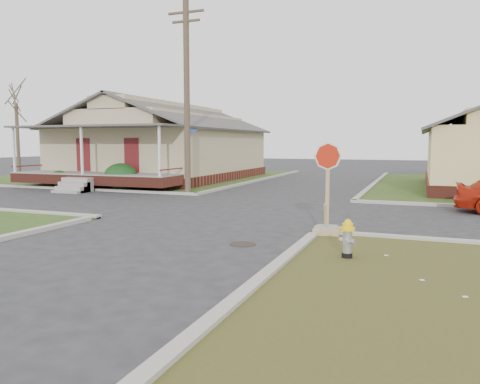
% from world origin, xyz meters
% --- Properties ---
extents(ground, '(120.00, 120.00, 0.00)m').
position_xyz_m(ground, '(0.00, 0.00, 0.00)').
color(ground, '#28282B').
rests_on(ground, ground).
extents(verge_far_left, '(19.00, 19.00, 0.05)m').
position_xyz_m(verge_far_left, '(-13.00, 18.00, 0.03)').
color(verge_far_left, '#2B4619').
rests_on(verge_far_left, ground).
extents(curbs, '(80.00, 40.00, 0.12)m').
position_xyz_m(curbs, '(0.00, 5.00, 0.00)').
color(curbs, '#A6A296').
rests_on(curbs, ground).
extents(manhole, '(0.64, 0.64, 0.01)m').
position_xyz_m(manhole, '(2.20, -0.50, 0.01)').
color(manhole, black).
rests_on(manhole, ground).
extents(corner_house, '(10.10, 15.50, 5.30)m').
position_xyz_m(corner_house, '(-10.00, 16.68, 2.28)').
color(corner_house, maroon).
rests_on(corner_house, ground).
extents(utility_pole, '(1.80, 0.28, 9.00)m').
position_xyz_m(utility_pole, '(-4.20, 8.90, 4.66)').
color(utility_pole, '#423626').
rests_on(utility_pole, ground).
extents(tree_far_left, '(0.22, 0.22, 4.90)m').
position_xyz_m(tree_far_left, '(-18.00, 12.00, 2.50)').
color(tree_far_left, '#423626').
rests_on(tree_far_left, verge_far_left).
extents(fire_hydrant, '(0.30, 0.30, 0.81)m').
position_xyz_m(fire_hydrant, '(4.76, -1.10, 0.50)').
color(fire_hydrant, black).
rests_on(fire_hydrant, ground).
extents(stop_sign, '(0.68, 0.67, 2.41)m').
position_xyz_m(stop_sign, '(3.87, 1.31, 0.57)').
color(stop_sign, tan).
rests_on(stop_sign, ground).
extents(hedge_left, '(1.25, 1.02, 0.96)m').
position_xyz_m(hedge_left, '(-12.22, 9.21, 0.53)').
color(hedge_left, '#173C15').
rests_on(hedge_left, verge_far_left).
extents(hedge_right, '(1.64, 1.34, 1.25)m').
position_xyz_m(hedge_right, '(-8.45, 9.53, 0.68)').
color(hedge_right, '#173C15').
rests_on(hedge_right, verge_far_left).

